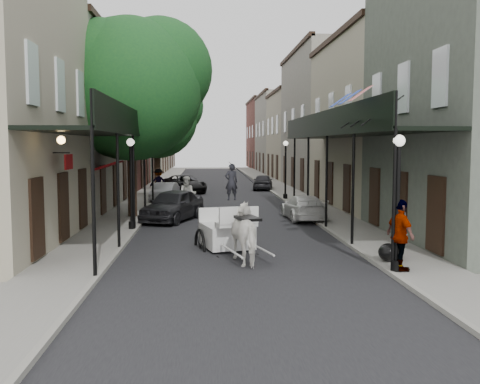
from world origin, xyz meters
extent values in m
plane|color=gray|center=(0.00, 0.00, 0.00)|extent=(140.00, 140.00, 0.00)
cube|color=black|center=(0.00, 20.00, 0.01)|extent=(8.00, 90.00, 0.01)
cube|color=gray|center=(-5.00, 20.00, 0.06)|extent=(2.20, 90.00, 0.12)
cube|color=gray|center=(5.00, 20.00, 0.06)|extent=(2.20, 90.00, 0.12)
cube|color=#9E987E|center=(-8.60, 30.00, 5.25)|extent=(5.00, 80.00, 10.50)
cube|color=gray|center=(8.60, 30.00, 5.25)|extent=(5.00, 80.00, 10.50)
cube|color=black|center=(-5.00, 7.00, 4.00)|extent=(2.20, 18.00, 0.12)
cube|color=black|center=(-3.95, 7.00, 4.50)|extent=(0.06, 18.00, 1.00)
cylinder|color=black|center=(-4.00, -2.00, 2.12)|extent=(0.10, 0.10, 4.00)
cylinder|color=black|center=(-4.00, 6.00, 2.12)|extent=(0.10, 0.10, 4.00)
cylinder|color=black|center=(-4.00, 14.00, 2.12)|extent=(0.10, 0.10, 4.00)
cube|color=black|center=(5.00, 7.00, 4.00)|extent=(2.20, 18.00, 0.12)
cube|color=black|center=(3.95, 7.00, 4.50)|extent=(0.06, 18.00, 1.00)
cylinder|color=black|center=(4.00, -2.00, 2.12)|extent=(0.10, 0.10, 4.00)
cylinder|color=black|center=(4.00, 6.00, 2.12)|extent=(0.10, 0.10, 4.00)
cylinder|color=black|center=(4.00, 14.00, 2.12)|extent=(0.10, 0.10, 4.00)
cylinder|color=#382619|center=(-4.60, 10.00, 2.92)|extent=(0.44, 0.44, 5.60)
sphere|color=#16441E|center=(-4.60, 10.00, 6.20)|extent=(6.80, 6.80, 6.80)
sphere|color=#16441E|center=(-3.24, 10.60, 7.20)|extent=(5.10, 5.10, 5.10)
cylinder|color=#382619|center=(-4.60, 24.00, 2.64)|extent=(0.44, 0.44, 5.04)
sphere|color=#16441E|center=(-4.60, 24.00, 5.58)|extent=(6.00, 6.00, 6.00)
sphere|color=#16441E|center=(-3.40, 24.60, 6.48)|extent=(4.50, 4.50, 4.50)
cylinder|color=black|center=(4.10, -2.00, 0.27)|extent=(0.28, 0.28, 0.30)
cylinder|color=black|center=(4.10, -2.00, 1.82)|extent=(0.12, 0.12, 3.40)
sphere|color=white|center=(4.10, -2.00, 3.67)|extent=(0.32, 0.32, 0.32)
cylinder|color=black|center=(-4.10, 6.00, 0.27)|extent=(0.28, 0.28, 0.30)
cylinder|color=black|center=(-4.10, 6.00, 1.82)|extent=(0.12, 0.12, 3.40)
sphere|color=white|center=(-4.10, 6.00, 3.67)|extent=(0.32, 0.32, 0.32)
cylinder|color=black|center=(4.10, 18.00, 0.27)|extent=(0.28, 0.28, 0.30)
cylinder|color=black|center=(4.10, 18.00, 1.82)|extent=(0.12, 0.12, 3.40)
sphere|color=white|center=(4.10, 18.00, 3.67)|extent=(0.32, 0.32, 0.32)
imported|color=white|center=(0.21, -0.16, 0.89)|extent=(1.44, 2.27, 1.78)
torus|color=black|center=(-1.41, 2.65, 0.67)|extent=(0.43, 1.37, 1.39)
torus|color=black|center=(0.30, 3.08, 0.67)|extent=(0.43, 1.37, 1.39)
torus|color=black|center=(-0.83, 1.24, 0.34)|extent=(0.25, 0.72, 0.72)
torus|color=black|center=(0.46, 1.57, 0.34)|extent=(0.25, 0.72, 0.72)
cube|color=silver|center=(-0.50, 2.66, 1.13)|extent=(1.94, 2.25, 0.75)
cube|color=silver|center=(-0.22, 1.56, 1.67)|extent=(1.40, 0.89, 0.13)
cube|color=silver|center=(-0.16, 1.30, 1.99)|extent=(1.28, 0.42, 0.54)
imported|color=black|center=(-0.22, 1.56, 2.34)|extent=(0.50, 0.39, 1.21)
imported|color=beige|center=(-2.00, 12.15, 0.96)|extent=(1.02, 0.84, 1.93)
imported|color=gray|center=(-4.20, 20.24, 1.05)|extent=(1.28, 0.84, 1.86)
imported|color=gray|center=(4.20, -2.00, 1.10)|extent=(0.74, 1.23, 1.96)
imported|color=black|center=(-2.60, 9.00, 0.75)|extent=(3.22, 4.76, 1.51)
imported|color=#A2A2A7|center=(-3.60, 17.59, 0.60)|extent=(1.75, 3.77, 1.20)
imported|color=black|center=(-2.60, 24.00, 0.67)|extent=(3.83, 5.27, 1.33)
imported|color=silver|center=(3.60, 9.00, 0.59)|extent=(1.77, 4.12, 1.18)
imported|color=black|center=(3.56, 26.27, 0.63)|extent=(1.99, 3.89, 1.27)
ellipsoid|color=black|center=(4.33, -0.79, 0.39)|extent=(0.64, 0.64, 0.54)
ellipsoid|color=black|center=(4.63, -0.34, 0.34)|extent=(0.56, 0.56, 0.44)
camera|label=1|loc=(-1.11, -16.04, 3.55)|focal=40.00mm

